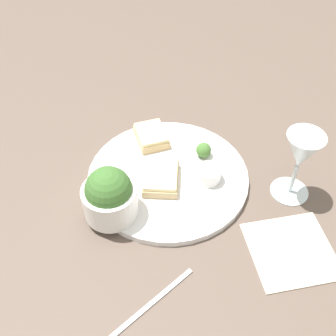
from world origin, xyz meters
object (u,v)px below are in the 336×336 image
Objects in this scene: salad_bowl at (109,196)px; fork at (152,302)px; napkin at (291,250)px; cheese_toast_far at (151,136)px; cheese_toast_near at (161,177)px; sauce_ramekin at (209,174)px; wine_glass at (301,155)px.

salad_bowl is 0.62× the size of fork.
napkin is 0.26m from fork.
napkin is at bearing -94.60° from fork.
salad_bowl is 0.21m from cheese_toast_far.
sauce_ramekin is at bearing -113.11° from cheese_toast_near.
napkin is at bearing 143.78° from wine_glass.
cheese_toast_near is 0.76× the size of wine_glass.
sauce_ramekin is 0.43× the size of cheese_toast_near.
wine_glass is at bearing -36.22° from napkin.
sauce_ramekin is 0.21m from napkin.
wine_glass is (-0.25, -0.19, 0.08)m from cheese_toast_far.
napkin is at bearing -163.52° from cheese_toast_far.
sauce_ramekin is at bearing 56.27° from wine_glass.
sauce_ramekin reaches higher than fork.
cheese_toast_near is (0.04, 0.09, -0.00)m from sauce_ramekin.
fork is at bearing 178.06° from salad_bowl.
sauce_ramekin reaches higher than napkin.
salad_bowl is 0.70× the size of wine_glass.
salad_bowl is 0.21m from sauce_ramekin.
napkin and fork have the same top height.
sauce_ramekin is 0.28× the size of fork.
cheese_toast_near is 0.28m from napkin.
wine_glass reaches higher than cheese_toast_near.
salad_bowl is 0.36m from wine_glass.
sauce_ramekin is 0.27× the size of napkin.
sauce_ramekin is 0.17m from cheese_toast_far.
cheese_toast_far reaches higher than napkin.
cheese_toast_far is 0.49× the size of napkin.
cheese_toast_far is (0.16, 0.05, -0.00)m from sauce_ramekin.
cheese_toast_far is at bearing 19.09° from sauce_ramekin.
salad_bowl is at bearing 73.43° from wine_glass.
wine_glass is at bearing -123.73° from sauce_ramekin.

